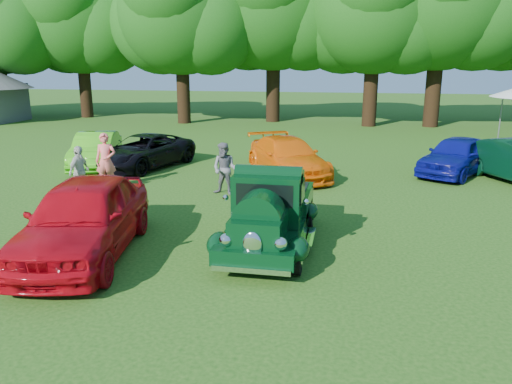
% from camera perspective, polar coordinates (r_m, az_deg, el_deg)
% --- Properties ---
extents(ground, '(120.00, 120.00, 0.00)m').
position_cam_1_polar(ground, '(11.32, -6.20, -6.73)').
color(ground, '#1B4811').
rests_on(ground, ground).
extents(hero_pickup, '(2.09, 4.48, 1.75)m').
position_cam_1_polar(hero_pickup, '(11.36, 1.60, -2.50)').
color(hero_pickup, black).
rests_on(hero_pickup, ground).
extents(red_convertible, '(2.89, 5.28, 1.70)m').
position_cam_1_polar(red_convertible, '(11.39, -19.08, -2.80)').
color(red_convertible, '#B70712').
rests_on(red_convertible, ground).
extents(back_car_lime, '(2.66, 4.43, 1.38)m').
position_cam_1_polar(back_car_lime, '(20.87, -17.83, 4.55)').
color(back_car_lime, '#3EAB16').
rests_on(back_car_lime, ground).
extents(back_car_black, '(3.42, 5.14, 1.31)m').
position_cam_1_polar(back_car_black, '(20.33, -12.79, 4.54)').
color(back_car_black, black).
rests_on(back_car_black, ground).
extents(back_car_orange, '(4.03, 5.16, 1.40)m').
position_cam_1_polar(back_car_orange, '(18.43, 3.64, 3.99)').
color(back_car_orange, orange).
rests_on(back_car_orange, ground).
extents(back_car_blue, '(3.62, 4.50, 1.44)m').
position_cam_1_polar(back_car_blue, '(20.03, 21.94, 3.87)').
color(back_car_blue, navy).
rests_on(back_car_blue, ground).
extents(spectator_pink, '(0.76, 0.59, 1.85)m').
position_cam_1_polar(spectator_pink, '(17.27, -16.78, 3.43)').
color(spectator_pink, '#F96A66').
rests_on(spectator_pink, ground).
extents(spectator_grey, '(0.94, 0.80, 1.66)m').
position_cam_1_polar(spectator_grey, '(15.78, -3.62, 2.66)').
color(spectator_grey, slate).
rests_on(spectator_grey, ground).
extents(spectator_white, '(0.48, 0.97, 1.61)m').
position_cam_1_polar(spectator_white, '(16.44, -19.54, 2.21)').
color(spectator_white, beige).
rests_on(spectator_white, ground).
extents(tree_line, '(62.28, 10.49, 12.36)m').
position_cam_1_polar(tree_line, '(34.25, 8.47, 20.05)').
color(tree_line, black).
rests_on(tree_line, ground).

